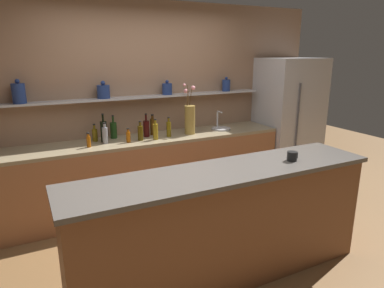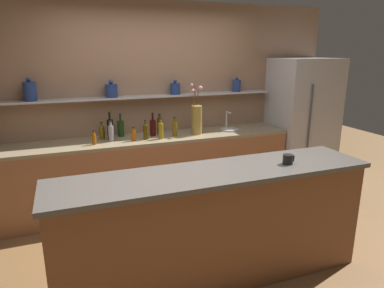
{
  "view_description": "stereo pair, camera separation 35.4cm",
  "coord_description": "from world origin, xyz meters",
  "px_view_note": "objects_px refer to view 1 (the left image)",
  "views": [
    {
      "loc": [
        -1.45,
        -2.74,
        1.98
      ],
      "look_at": [
        0.11,
        0.39,
        1.02
      ],
      "focal_mm": 32.0,
      "sensor_mm": 36.0,
      "label": 1
    },
    {
      "loc": [
        -1.13,
        -2.88,
        1.98
      ],
      "look_at": [
        0.11,
        0.39,
        1.02
      ],
      "focal_mm": 32.0,
      "sensor_mm": 36.0,
      "label": 2
    }
  ],
  "objects_px": {
    "bottle_wine_5": "(146,128)",
    "bottle_spirit_7": "(153,126)",
    "bottle_oil_8": "(156,131)",
    "bottle_wine_10": "(104,131)",
    "refrigerator": "(288,121)",
    "sink_fixture": "(221,127)",
    "flower_vase": "(190,118)",
    "bottle_oil_6": "(95,135)",
    "coffee_mug": "(292,156)",
    "bottle_sauce_3": "(128,136)",
    "bottle_oil_2": "(140,133)",
    "bottle_wine_0": "(114,130)",
    "bottle_spirit_1": "(105,135)",
    "bottle_oil_4": "(169,129)",
    "bottle_sauce_9": "(89,141)"
  },
  "relations": [
    {
      "from": "refrigerator",
      "to": "sink_fixture",
      "type": "xyz_separation_m",
      "value": [
        -1.17,
        0.05,
        0.01
      ]
    },
    {
      "from": "flower_vase",
      "to": "bottle_spirit_1",
      "type": "distance_m",
      "value": 1.11
    },
    {
      "from": "refrigerator",
      "to": "bottle_wine_5",
      "type": "bearing_deg",
      "value": 177.13
    },
    {
      "from": "bottle_spirit_1",
      "to": "bottle_oil_6",
      "type": "relative_size",
      "value": 1.17
    },
    {
      "from": "bottle_oil_2",
      "to": "bottle_wine_0",
      "type": "bearing_deg",
      "value": 135.69
    },
    {
      "from": "bottle_spirit_1",
      "to": "refrigerator",
      "type": "bearing_deg",
      "value": -0.31
    },
    {
      "from": "bottle_spirit_1",
      "to": "coffee_mug",
      "type": "bearing_deg",
      "value": -53.23
    },
    {
      "from": "bottle_oil_8",
      "to": "bottle_wine_5",
      "type": "bearing_deg",
      "value": 105.35
    },
    {
      "from": "sink_fixture",
      "to": "bottle_spirit_1",
      "type": "height_order",
      "value": "same"
    },
    {
      "from": "bottle_oil_6",
      "to": "bottle_sauce_9",
      "type": "distance_m",
      "value": 0.27
    },
    {
      "from": "bottle_wine_5",
      "to": "bottle_spirit_7",
      "type": "bearing_deg",
      "value": 29.13
    },
    {
      "from": "bottle_oil_8",
      "to": "bottle_wine_10",
      "type": "bearing_deg",
      "value": 162.68
    },
    {
      "from": "sink_fixture",
      "to": "coffee_mug",
      "type": "bearing_deg",
      "value": -100.22
    },
    {
      "from": "bottle_sauce_9",
      "to": "coffee_mug",
      "type": "distance_m",
      "value": 2.23
    },
    {
      "from": "sink_fixture",
      "to": "bottle_spirit_1",
      "type": "xyz_separation_m",
      "value": [
        -1.61,
        -0.03,
        0.08
      ]
    },
    {
      "from": "bottle_oil_2",
      "to": "bottle_wine_10",
      "type": "bearing_deg",
      "value": 160.61
    },
    {
      "from": "refrigerator",
      "to": "bottle_oil_8",
      "type": "relative_size",
      "value": 7.27
    },
    {
      "from": "bottle_oil_2",
      "to": "bottle_spirit_7",
      "type": "distance_m",
      "value": 0.32
    },
    {
      "from": "bottle_oil_8",
      "to": "bottle_spirit_1",
      "type": "bearing_deg",
      "value": 171.1
    },
    {
      "from": "bottle_wine_5",
      "to": "bottle_spirit_7",
      "type": "xyz_separation_m",
      "value": [
        0.11,
        0.06,
        0.0
      ]
    },
    {
      "from": "flower_vase",
      "to": "bottle_oil_6",
      "type": "xyz_separation_m",
      "value": [
        -1.2,
        0.17,
        -0.13
      ]
    },
    {
      "from": "coffee_mug",
      "to": "bottle_wine_0",
      "type": "bearing_deg",
      "value": 120.51
    },
    {
      "from": "bottle_oil_6",
      "to": "bottle_wine_5",
      "type": "bearing_deg",
      "value": -5.16
    },
    {
      "from": "bottle_sauce_3",
      "to": "bottle_wine_5",
      "type": "bearing_deg",
      "value": 30.82
    },
    {
      "from": "bottle_oil_2",
      "to": "coffee_mug",
      "type": "height_order",
      "value": "bottle_oil_2"
    },
    {
      "from": "coffee_mug",
      "to": "bottle_wine_10",
      "type": "bearing_deg",
      "value": 125.23
    },
    {
      "from": "bottle_wine_0",
      "to": "bottle_sauce_9",
      "type": "bearing_deg",
      "value": -141.31
    },
    {
      "from": "bottle_spirit_1",
      "to": "bottle_sauce_9",
      "type": "height_order",
      "value": "bottle_spirit_1"
    },
    {
      "from": "bottle_oil_8",
      "to": "bottle_wine_10",
      "type": "xyz_separation_m",
      "value": [
        -0.59,
        0.18,
        0.03
      ]
    },
    {
      "from": "bottle_sauce_9",
      "to": "bottle_oil_4",
      "type": "bearing_deg",
      "value": 3.05
    },
    {
      "from": "bottle_oil_6",
      "to": "coffee_mug",
      "type": "relative_size",
      "value": 1.95
    },
    {
      "from": "bottle_oil_2",
      "to": "flower_vase",
      "type": "bearing_deg",
      "value": 3.47
    },
    {
      "from": "coffee_mug",
      "to": "bottle_spirit_7",
      "type": "bearing_deg",
      "value": 108.72
    },
    {
      "from": "coffee_mug",
      "to": "sink_fixture",
      "type": "bearing_deg",
      "value": 79.78
    },
    {
      "from": "sink_fixture",
      "to": "bottle_oil_6",
      "type": "relative_size",
      "value": 1.22
    },
    {
      "from": "bottle_oil_4",
      "to": "bottle_spirit_7",
      "type": "relative_size",
      "value": 0.94
    },
    {
      "from": "bottle_wine_5",
      "to": "bottle_wine_10",
      "type": "distance_m",
      "value": 0.54
    },
    {
      "from": "refrigerator",
      "to": "flower_vase",
      "type": "relative_size",
      "value": 2.87
    },
    {
      "from": "bottle_spirit_7",
      "to": "coffee_mug",
      "type": "distance_m",
      "value": 1.99
    },
    {
      "from": "bottle_oil_2",
      "to": "bottle_wine_5",
      "type": "distance_m",
      "value": 0.2
    },
    {
      "from": "bottle_spirit_1",
      "to": "bottle_oil_8",
      "type": "xyz_separation_m",
      "value": [
        0.6,
        -0.09,
        0.0
      ]
    },
    {
      "from": "bottle_oil_4",
      "to": "bottle_oil_2",
      "type": "bearing_deg",
      "value": -176.43
    },
    {
      "from": "bottle_oil_4",
      "to": "bottle_spirit_7",
      "type": "height_order",
      "value": "bottle_spirit_7"
    },
    {
      "from": "flower_vase",
      "to": "sink_fixture",
      "type": "relative_size",
      "value": 2.51
    },
    {
      "from": "flower_vase",
      "to": "bottle_wine_5",
      "type": "bearing_deg",
      "value": 169.04
    },
    {
      "from": "flower_vase",
      "to": "bottle_wine_5",
      "type": "distance_m",
      "value": 0.58
    },
    {
      "from": "flower_vase",
      "to": "bottle_sauce_3",
      "type": "bearing_deg",
      "value": -175.81
    },
    {
      "from": "bottle_oil_4",
      "to": "bottle_spirit_7",
      "type": "bearing_deg",
      "value": 128.57
    },
    {
      "from": "bottle_spirit_1",
      "to": "bottle_sauce_3",
      "type": "xyz_separation_m",
      "value": [
        0.26,
        -0.07,
        -0.03
      ]
    },
    {
      "from": "bottle_wine_5",
      "to": "bottle_spirit_7",
      "type": "distance_m",
      "value": 0.12
    }
  ]
}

